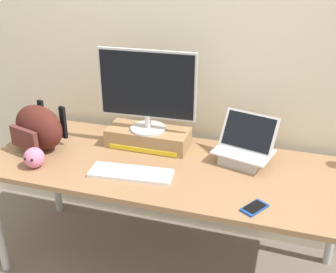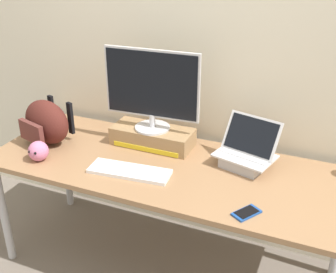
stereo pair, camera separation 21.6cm
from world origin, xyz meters
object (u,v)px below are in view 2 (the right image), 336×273
(external_keyboard, at_px, (130,171))
(desktop_monitor, at_px, (152,89))
(toner_box_yellow, at_px, (153,137))
(plush_toy, at_px, (38,151))
(cell_phone, at_px, (246,213))
(messenger_backpack, at_px, (46,122))
(open_laptop, at_px, (246,157))

(external_keyboard, bearing_deg, desktop_monitor, 88.49)
(toner_box_yellow, relative_size, plush_toy, 4.27)
(cell_phone, distance_m, plush_toy, 1.21)
(external_keyboard, bearing_deg, messenger_backpack, 162.42)
(toner_box_yellow, xyz_separation_m, external_keyboard, (0.03, -0.35, -0.04))
(plush_toy, bearing_deg, toner_box_yellow, 39.64)
(messenger_backpack, height_order, cell_phone, messenger_backpack)
(open_laptop, xyz_separation_m, cell_phone, (0.12, -0.44, -0.05))
(desktop_monitor, distance_m, open_laptop, 0.65)
(toner_box_yellow, distance_m, external_keyboard, 0.35)
(open_laptop, bearing_deg, toner_box_yellow, -168.27)
(external_keyboard, relative_size, cell_phone, 3.01)
(toner_box_yellow, bearing_deg, plush_toy, -140.36)
(desktop_monitor, relative_size, open_laptop, 1.60)
(toner_box_yellow, distance_m, desktop_monitor, 0.30)
(cell_phone, bearing_deg, external_keyboard, -157.72)
(desktop_monitor, bearing_deg, messenger_backpack, -163.61)
(open_laptop, distance_m, external_keyboard, 0.64)
(toner_box_yellow, bearing_deg, cell_phone, -33.70)
(toner_box_yellow, height_order, open_laptop, open_laptop)
(cell_phone, bearing_deg, desktop_monitor, 178.21)
(external_keyboard, distance_m, cell_phone, 0.68)
(toner_box_yellow, height_order, external_keyboard, toner_box_yellow)
(open_laptop, relative_size, cell_phone, 2.35)
(toner_box_yellow, height_order, desktop_monitor, desktop_monitor)
(desktop_monitor, bearing_deg, cell_phone, -36.85)
(messenger_backpack, relative_size, plush_toy, 3.28)
(toner_box_yellow, relative_size, open_laptop, 1.38)
(open_laptop, relative_size, plush_toy, 3.10)
(open_laptop, bearing_deg, messenger_backpack, -156.45)
(toner_box_yellow, xyz_separation_m, cell_phone, (0.70, -0.46, -0.05))
(toner_box_yellow, xyz_separation_m, messenger_backpack, (-0.61, -0.22, 0.08))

